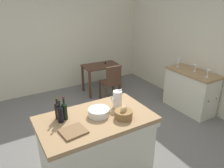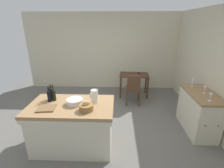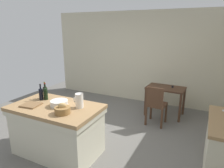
{
  "view_description": "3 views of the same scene",
  "coord_description": "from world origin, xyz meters",
  "px_view_note": "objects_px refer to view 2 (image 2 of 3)",
  "views": [
    {
      "loc": [
        -1.36,
        -2.82,
        2.37
      ],
      "look_at": [
        0.45,
        0.28,
        0.88
      ],
      "focal_mm": 34.6,
      "sensor_mm": 36.0,
      "label": 1
    },
    {
      "loc": [
        0.52,
        -3.19,
        2.24
      ],
      "look_at": [
        0.39,
        0.4,
        0.91
      ],
      "focal_mm": 26.47,
      "sensor_mm": 36.0,
      "label": 2
    },
    {
      "loc": [
        1.9,
        -2.96,
        2.13
      ],
      "look_at": [
        0.2,
        0.53,
        1.04
      ],
      "focal_mm": 31.97,
      "sensor_mm": 36.0,
      "label": 3
    }
  ],
  "objects_px": {
    "pitcher": "(94,96)",
    "cutting_board": "(46,108)",
    "wine_glass_left": "(205,89)",
    "wash_bowl": "(75,102)",
    "island_table": "(73,124)",
    "wine_bottle_dark": "(54,94)",
    "wooden_chair": "(133,88)",
    "wine_glass_far_left": "(211,96)",
    "bread_basket": "(86,107)",
    "wine_bottle_green": "(49,95)",
    "wine_glass_middle": "(193,81)",
    "wine_bottle_amber": "(51,93)",
    "side_cabinet": "(198,112)",
    "writing_desk": "(134,78)"
  },
  "relations": [
    {
      "from": "pitcher",
      "to": "cutting_board",
      "type": "xyz_separation_m",
      "value": [
        -0.78,
        -0.28,
        -0.11
      ]
    },
    {
      "from": "wine_glass_left",
      "to": "wash_bowl",
      "type": "bearing_deg",
      "value": -167.53
    },
    {
      "from": "island_table",
      "to": "pitcher",
      "type": "xyz_separation_m",
      "value": [
        0.4,
        0.12,
        0.53
      ]
    },
    {
      "from": "wine_bottle_dark",
      "to": "wine_glass_left",
      "type": "relative_size",
      "value": 2.02
    },
    {
      "from": "island_table",
      "to": "wine_bottle_dark",
      "type": "relative_size",
      "value": 4.89
    },
    {
      "from": "wooden_chair",
      "to": "wine_glass_far_left",
      "type": "distance_m",
      "value": 2.06
    },
    {
      "from": "island_table",
      "to": "bread_basket",
      "type": "bearing_deg",
      "value": -31.49
    },
    {
      "from": "island_table",
      "to": "wine_glass_far_left",
      "type": "bearing_deg",
      "value": 5.26
    },
    {
      "from": "wine_bottle_green",
      "to": "wine_glass_left",
      "type": "height_order",
      "value": "wine_bottle_green"
    },
    {
      "from": "bread_basket",
      "to": "wooden_chair",
      "type": "bearing_deg",
      "value": 64.12
    },
    {
      "from": "island_table",
      "to": "bread_basket",
      "type": "distance_m",
      "value": 0.59
    },
    {
      "from": "cutting_board",
      "to": "wine_glass_left",
      "type": "distance_m",
      "value": 3.07
    },
    {
      "from": "cutting_board",
      "to": "wine_glass_far_left",
      "type": "bearing_deg",
      "value": 7.83
    },
    {
      "from": "wine_glass_middle",
      "to": "wooden_chair",
      "type": "bearing_deg",
      "value": 147.37
    },
    {
      "from": "bread_basket",
      "to": "wine_glass_far_left",
      "type": "distance_m",
      "value": 2.26
    },
    {
      "from": "wine_glass_left",
      "to": "wine_glass_middle",
      "type": "xyz_separation_m",
      "value": [
        -0.08,
        0.4,
        0.03
      ]
    },
    {
      "from": "island_table",
      "to": "cutting_board",
      "type": "relative_size",
      "value": 5.26
    },
    {
      "from": "wooden_chair",
      "to": "pitcher",
      "type": "distance_m",
      "value": 1.94
    },
    {
      "from": "cutting_board",
      "to": "wine_bottle_green",
      "type": "bearing_deg",
      "value": 100.51
    },
    {
      "from": "wine_bottle_dark",
      "to": "wine_glass_middle",
      "type": "relative_size",
      "value": 1.63
    },
    {
      "from": "island_table",
      "to": "wine_bottle_amber",
      "type": "xyz_separation_m",
      "value": [
        -0.43,
        0.23,
        0.53
      ]
    },
    {
      "from": "island_table",
      "to": "wine_glass_far_left",
      "type": "xyz_separation_m",
      "value": [
        2.53,
        0.23,
        0.52
      ]
    },
    {
      "from": "island_table",
      "to": "wooden_chair",
      "type": "distance_m",
      "value": 2.19
    },
    {
      "from": "wine_glass_left",
      "to": "wine_bottle_green",
      "type": "bearing_deg",
      "value": -171.24
    },
    {
      "from": "island_table",
      "to": "wine_glass_left",
      "type": "height_order",
      "value": "wine_glass_left"
    },
    {
      "from": "island_table",
      "to": "wine_bottle_green",
      "type": "xyz_separation_m",
      "value": [
        -0.43,
        0.12,
        0.52
      ]
    },
    {
      "from": "cutting_board",
      "to": "wine_glass_left",
      "type": "height_order",
      "value": "wine_glass_left"
    },
    {
      "from": "side_cabinet",
      "to": "pitcher",
      "type": "xyz_separation_m",
      "value": [
        -2.16,
        -0.49,
        0.56
      ]
    },
    {
      "from": "side_cabinet",
      "to": "bread_basket",
      "type": "height_order",
      "value": "bread_basket"
    },
    {
      "from": "side_cabinet",
      "to": "wine_glass_far_left",
      "type": "distance_m",
      "value": 0.66
    },
    {
      "from": "wooden_chair",
      "to": "wine_glass_left",
      "type": "xyz_separation_m",
      "value": [
        1.33,
        -1.2,
        0.49
      ]
    },
    {
      "from": "wine_glass_far_left",
      "to": "wine_glass_middle",
      "type": "height_order",
      "value": "wine_glass_middle"
    },
    {
      "from": "island_table",
      "to": "wash_bowl",
      "type": "height_order",
      "value": "wash_bowl"
    },
    {
      "from": "cutting_board",
      "to": "wine_glass_middle",
      "type": "bearing_deg",
      "value": 21.69
    },
    {
      "from": "bread_basket",
      "to": "wine_bottle_amber",
      "type": "distance_m",
      "value": 0.85
    },
    {
      "from": "wine_bottle_amber",
      "to": "wine_glass_middle",
      "type": "relative_size",
      "value": 1.6
    },
    {
      "from": "wine_bottle_amber",
      "to": "wine_bottle_green",
      "type": "bearing_deg",
      "value": -88.98
    },
    {
      "from": "pitcher",
      "to": "wine_glass_far_left",
      "type": "xyz_separation_m",
      "value": [
        2.13,
        0.12,
        -0.01
      ]
    },
    {
      "from": "bread_basket",
      "to": "wine_glass_left",
      "type": "bearing_deg",
      "value": 18.81
    },
    {
      "from": "side_cabinet",
      "to": "wine_bottle_dark",
      "type": "height_order",
      "value": "wine_bottle_dark"
    },
    {
      "from": "wine_glass_middle",
      "to": "cutting_board",
      "type": "bearing_deg",
      "value": -158.31
    },
    {
      "from": "island_table",
      "to": "wash_bowl",
      "type": "relative_size",
      "value": 5.24
    },
    {
      "from": "bread_basket",
      "to": "wine_bottle_dark",
      "type": "xyz_separation_m",
      "value": [
        -0.67,
        0.36,
        0.06
      ]
    },
    {
      "from": "writing_desk",
      "to": "cutting_board",
      "type": "height_order",
      "value": "cutting_board"
    },
    {
      "from": "wine_glass_far_left",
      "to": "wine_glass_middle",
      "type": "distance_m",
      "value": 0.75
    },
    {
      "from": "writing_desk",
      "to": "wooden_chair",
      "type": "distance_m",
      "value": 0.65
    },
    {
      "from": "pitcher",
      "to": "wine_glass_middle",
      "type": "relative_size",
      "value": 1.49
    },
    {
      "from": "island_table",
      "to": "pitcher",
      "type": "bearing_deg",
      "value": 16.1
    },
    {
      "from": "wooden_chair",
      "to": "cutting_board",
      "type": "xyz_separation_m",
      "value": [
        -1.64,
        -1.95,
        0.39
      ]
    },
    {
      "from": "side_cabinet",
      "to": "wooden_chair",
      "type": "distance_m",
      "value": 1.75
    }
  ]
}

